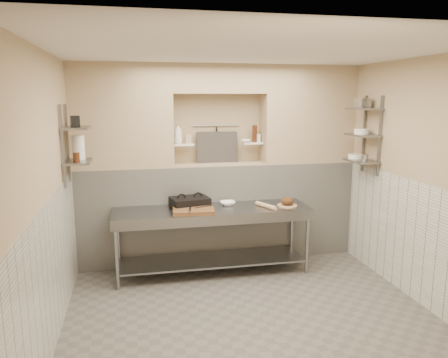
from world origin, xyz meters
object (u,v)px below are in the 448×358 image
object	(u,v)px
mixing_bowl	(228,203)
bread_loaf	(287,201)
cutting_board	(193,210)
bottle_soap	(178,134)
rolling_pin	(266,206)
panini_press	(190,202)
jug_left	(78,147)
bowl_alcove	(246,141)
prep_table	(212,228)

from	to	relation	value
mixing_bowl	bread_loaf	xyz separation A→B (m)	(0.78, -0.21, 0.04)
cutting_board	bottle_soap	xyz separation A→B (m)	(-0.11, 0.67, 0.93)
rolling_pin	bottle_soap	bearing A→B (deg)	149.91
bottle_soap	rolling_pin	bearing A→B (deg)	-30.09
panini_press	jug_left	distance (m)	1.58
panini_press	bottle_soap	xyz separation A→B (m)	(-0.10, 0.39, 0.89)
mixing_bowl	panini_press	bearing A→B (deg)	-179.15
bread_loaf	bowl_alcove	bearing A→B (deg)	126.16
mixing_bowl	bottle_soap	bearing A→B (deg)	148.17
prep_table	panini_press	world-z (taller)	panini_press
cutting_board	rolling_pin	xyz separation A→B (m)	(0.98, 0.04, 0.00)
panini_press	jug_left	xyz separation A→B (m)	(-1.36, -0.17, 0.79)
cutting_board	mixing_bowl	size ratio (longest dim) A/B	2.50
cutting_board	jug_left	world-z (taller)	jug_left
mixing_bowl	bowl_alcove	size ratio (longest dim) A/B	1.44
bowl_alcove	jug_left	distance (m)	2.30
bottle_soap	jug_left	bearing A→B (deg)	-155.92
jug_left	bowl_alcove	bearing A→B (deg)	14.08
prep_table	jug_left	size ratio (longest dim) A/B	8.93
mixing_bowl	rolling_pin	distance (m)	0.53
cutting_board	rolling_pin	bearing A→B (deg)	2.05
mixing_bowl	bottle_soap	world-z (taller)	bottle_soap
bread_loaf	bottle_soap	distance (m)	1.76
cutting_board	mixing_bowl	world-z (taller)	mixing_bowl
prep_table	rolling_pin	distance (m)	0.77
panini_press	mixing_bowl	size ratio (longest dim) A/B	2.63
prep_table	bottle_soap	world-z (taller)	bottle_soap
rolling_pin	bread_loaf	distance (m)	0.31
jug_left	mixing_bowl	bearing A→B (deg)	5.46
mixing_bowl	bowl_alcove	xyz separation A→B (m)	(0.35, 0.38, 0.81)
panini_press	bread_loaf	distance (m)	1.32
bottle_soap	jug_left	distance (m)	1.39
jug_left	bread_loaf	bearing A→B (deg)	-0.72
bread_loaf	mixing_bowl	bearing A→B (deg)	164.68
rolling_pin	prep_table	bearing A→B (deg)	172.93
rolling_pin	cutting_board	bearing A→B (deg)	-177.95
rolling_pin	bread_loaf	world-z (taller)	bread_loaf
mixing_bowl	bowl_alcove	world-z (taller)	bowl_alcove
prep_table	panini_press	xyz separation A→B (m)	(-0.28, 0.15, 0.32)
prep_table	rolling_pin	xyz separation A→B (m)	(0.71, -0.09, 0.29)
jug_left	prep_table	bearing A→B (deg)	0.78
bread_loaf	bottle_soap	bearing A→B (deg)	156.85
bread_loaf	jug_left	bearing A→B (deg)	179.28
jug_left	cutting_board	bearing A→B (deg)	-4.22
rolling_pin	bread_loaf	size ratio (longest dim) A/B	2.07
rolling_pin	jug_left	xyz separation A→B (m)	(-2.35, 0.07, 0.83)
prep_table	bowl_alcove	size ratio (longest dim) A/B	17.81
bowl_alcove	jug_left	world-z (taller)	jug_left
prep_table	cutting_board	bearing A→B (deg)	-155.18
bowl_alcove	prep_table	bearing A→B (deg)	-137.69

